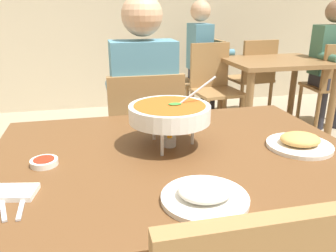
{
  "coord_description": "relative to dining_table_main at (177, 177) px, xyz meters",
  "views": [
    {
      "loc": [
        -0.28,
        -1.08,
        1.24
      ],
      "look_at": [
        0.0,
        0.15,
        0.79
      ],
      "focal_mm": 35.98,
      "sensor_mm": 36.0,
      "label": 1
    }
  ],
  "objects": [
    {
      "name": "patron_bg_middle",
      "position": [
        0.94,
        2.55,
        0.1
      ],
      "size": [
        0.45,
        0.4,
        1.31
      ],
      "color": "#2D2D38",
      "rests_on": "ground_plane"
    },
    {
      "name": "napkin_folded",
      "position": [
        -0.52,
        -0.18,
        0.11
      ],
      "size": [
        0.13,
        0.1,
        0.02
      ],
      "primitive_type": "cube",
      "rotation": [
        0.0,
        0.0,
        -0.2
      ],
      "color": "white",
      "rests_on": "dining_table_main"
    },
    {
      "name": "chair_bg_left",
      "position": [
        2.16,
        1.88,
        -0.14
      ],
      "size": [
        0.48,
        0.48,
        0.9
      ],
      "color": "olive",
      "rests_on": "ground_plane"
    },
    {
      "name": "spoon_utensil",
      "position": [
        -0.49,
        -0.23,
        0.1
      ],
      "size": [
        0.02,
        0.17,
        0.01
      ],
      "primitive_type": "cube",
      "rotation": [
        0.0,
        0.0,
        0.04
      ],
      "color": "silver",
      "rests_on": "dining_table_main"
    },
    {
      "name": "patron_bg_left",
      "position": [
        2.16,
        1.97,
        0.1
      ],
      "size": [
        0.4,
        0.45,
        1.31
      ],
      "color": "#2D2D38",
      "rests_on": "ground_plane"
    },
    {
      "name": "chair_bg_right",
      "position": [
        0.92,
        2.1,
        -0.14
      ],
      "size": [
        0.48,
        0.48,
        0.9
      ],
      "color": "olive",
      "rests_on": "ground_plane"
    },
    {
      "name": "rice_plate",
      "position": [
        -0.01,
        -0.33,
        0.12
      ],
      "size": [
        0.24,
        0.24,
        0.06
      ],
      "color": "white",
      "rests_on": "dining_table_main"
    },
    {
      "name": "chair_bg_middle",
      "position": [
        0.99,
        2.52,
        -0.14
      ],
      "size": [
        0.45,
        0.45,
        0.9
      ],
      "color": "olive",
      "rests_on": "ground_plane"
    },
    {
      "name": "dining_table_main",
      "position": [
        0.0,
        0.0,
        0.0
      ],
      "size": [
        1.31,
        0.97,
        0.74
      ],
      "color": "brown",
      "rests_on": "ground_plane"
    },
    {
      "name": "fork_utensil",
      "position": [
        -0.54,
        -0.23,
        0.1
      ],
      "size": [
        0.06,
        0.17,
        0.01
      ],
      "primitive_type": "cube",
      "rotation": [
        0.0,
        0.0,
        0.27
      ],
      "color": "silver",
      "rests_on": "dining_table_main"
    },
    {
      "name": "chair_diner_main",
      "position": [
        -0.0,
        0.77,
        -0.14
      ],
      "size": [
        0.44,
        0.44,
        0.9
      ],
      "color": "olive",
      "rests_on": "ground_plane"
    },
    {
      "name": "dining_table_far",
      "position": [
        1.53,
        1.97,
        -0.03
      ],
      "size": [
        1.0,
        0.8,
        0.74
      ],
      "color": "brown",
      "rests_on": "ground_plane"
    },
    {
      "name": "curry_bowl",
      "position": [
        -0.01,
        0.07,
        0.23
      ],
      "size": [
        0.33,
        0.3,
        0.26
      ],
      "color": "silver",
      "rests_on": "dining_table_main"
    },
    {
      "name": "sauce_dish",
      "position": [
        -0.46,
        0.0,
        0.11
      ],
      "size": [
        0.09,
        0.09,
        0.02
      ],
      "color": "white",
      "rests_on": "dining_table_main"
    },
    {
      "name": "appetizer_plate",
      "position": [
        0.46,
        -0.06,
        0.12
      ],
      "size": [
        0.24,
        0.24,
        0.06
      ],
      "color": "white",
      "rests_on": "dining_table_main"
    },
    {
      "name": "diner_main",
      "position": [
        0.0,
        0.81,
        0.1
      ],
      "size": [
        0.4,
        0.45,
        1.31
      ],
      "color": "#2D2D38",
      "rests_on": "ground_plane"
    },
    {
      "name": "chair_bg_corner",
      "position": [
        1.54,
        2.46,
        -0.14
      ],
      "size": [
        0.48,
        0.48,
        0.9
      ],
      "color": "olive",
      "rests_on": "ground_plane"
    }
  ]
}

